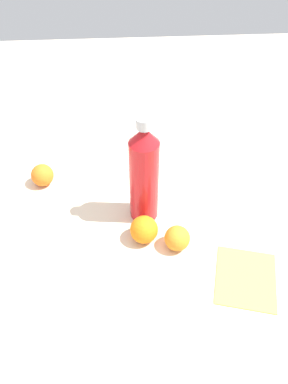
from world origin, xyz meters
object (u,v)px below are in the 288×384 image
water_bottle (144,174)px  orange_1 (177,238)px  orange_0 (42,175)px  orange_2 (144,230)px  folded_napkin (246,278)px

water_bottle → orange_1: size_ratio=4.78×
water_bottle → orange_1: bearing=-102.1°
water_bottle → orange_0: 0.33m
orange_0 → orange_2: (-0.23, -0.28, 0.00)m
water_bottle → orange_2: water_bottle is taller
water_bottle → orange_0: (0.14, 0.28, -0.11)m
orange_2 → folded_napkin: bearing=-120.6°
water_bottle → orange_2: bearing=-137.8°
water_bottle → orange_0: size_ratio=4.70×
orange_0 → folded_napkin: 0.62m
orange_1 → orange_2: orange_2 is taller
orange_1 → folded_napkin: (-0.10, -0.15, -0.03)m
orange_0 → orange_1: size_ratio=1.02×
orange_1 → folded_napkin: 0.18m
water_bottle → folded_napkin: (-0.22, -0.22, -0.14)m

